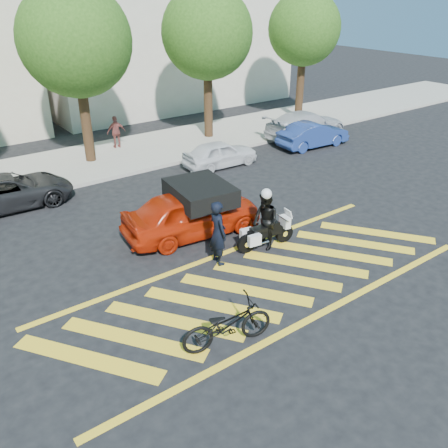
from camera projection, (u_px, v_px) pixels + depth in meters
ground at (263, 282)px, 12.95m from camera, size 90.00×90.00×0.00m
sidewalk at (91, 162)px, 21.54m from camera, size 60.00×5.00×0.15m
crosswalk at (262, 283)px, 12.93m from camera, size 12.33×4.00×0.01m
building_right at (160, 15)px, 30.31m from camera, size 16.00×8.00×11.00m
tree_center at (78, 44)px, 19.39m from camera, size 4.60×4.60×7.56m
tree_right at (209, 36)px, 22.84m from camera, size 4.40×4.40×7.41m
tree_far_right at (305, 31)px, 26.32m from camera, size 4.00×4.00×7.10m
officer_bike at (218, 233)px, 13.46m from camera, size 0.55×0.76×1.94m
bicycle at (227, 324)px, 10.48m from camera, size 2.24×1.20×1.12m
police_motorcycle at (265, 233)px, 14.48m from camera, size 1.99×0.69×0.88m
officer_moto at (265, 221)px, 14.28m from camera, size 0.79×0.96×1.80m
red_convertible at (192, 213)px, 15.11m from camera, size 4.66×2.31×1.53m
parked_mid_left at (10, 191)px, 17.09m from camera, size 4.49×2.21×1.23m
parked_mid_right at (220, 154)px, 20.96m from camera, size 3.48×1.54×1.17m
parked_right at (313, 135)px, 23.51m from camera, size 3.84×1.58×1.24m
parked_far_right at (306, 125)px, 24.83m from camera, size 4.85×2.05×1.40m
pedestrian_right at (116, 132)px, 22.83m from camera, size 0.94×0.48×1.54m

